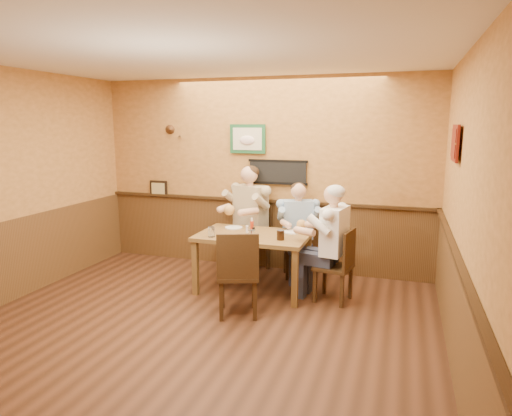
# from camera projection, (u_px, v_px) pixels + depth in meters

# --- Properties ---
(room) EXTENTS (5.02, 5.03, 2.81)m
(room) POSITION_uv_depth(u_px,v_px,m) (203.00, 171.00, 4.43)
(room) COLOR #351D10
(room) RESTS_ON ground
(dining_table) EXTENTS (1.40, 0.90, 0.75)m
(dining_table) POSITION_uv_depth(u_px,v_px,m) (254.00, 241.00, 5.84)
(dining_table) COLOR brown
(dining_table) RESTS_ON ground
(chair_back_left) EXTENTS (0.58, 0.58, 0.97)m
(chair_back_left) POSITION_uv_depth(u_px,v_px,m) (251.00, 238.00, 6.70)
(chair_back_left) COLOR #392512
(chair_back_left) RESTS_ON ground
(chair_back_right) EXTENTS (0.50, 0.50, 0.84)m
(chair_back_right) POSITION_uv_depth(u_px,v_px,m) (297.00, 247.00, 6.42)
(chair_back_right) COLOR #392512
(chair_back_right) RESTS_ON ground
(chair_right_end) EXTENTS (0.48, 0.48, 0.90)m
(chair_right_end) POSITION_uv_depth(u_px,v_px,m) (334.00, 265.00, 5.52)
(chair_right_end) COLOR #392512
(chair_right_end) RESTS_ON ground
(chair_near_side) EXTENTS (0.58, 0.58, 0.99)m
(chair_near_side) POSITION_uv_depth(u_px,v_px,m) (238.00, 272.00, 5.12)
(chair_near_side) COLOR #392512
(chair_near_side) RESTS_ON ground
(diner_tan_shirt) EXTENTS (0.82, 0.82, 1.39)m
(diner_tan_shirt) POSITION_uv_depth(u_px,v_px,m) (251.00, 224.00, 6.66)
(diner_tan_shirt) COLOR #C5B088
(diner_tan_shirt) RESTS_ON ground
(diner_blue_polo) EXTENTS (0.71, 0.71, 1.21)m
(diner_blue_polo) POSITION_uv_depth(u_px,v_px,m) (298.00, 235.00, 6.39)
(diner_blue_polo) COLOR #8CACD2
(diner_blue_polo) RESTS_ON ground
(diner_white_elder) EXTENTS (0.69, 0.69, 1.28)m
(diner_white_elder) POSITION_uv_depth(u_px,v_px,m) (334.00, 250.00, 5.49)
(diner_white_elder) COLOR white
(diner_white_elder) RESTS_ON ground
(water_glass_left) EXTENTS (0.10, 0.10, 0.13)m
(water_glass_left) POSITION_uv_depth(u_px,v_px,m) (211.00, 232.00, 5.67)
(water_glass_left) COLOR white
(water_glass_left) RESTS_ON dining_table
(water_glass_mid) EXTENTS (0.11, 0.11, 0.13)m
(water_glass_mid) POSITION_uv_depth(u_px,v_px,m) (252.00, 235.00, 5.48)
(water_glass_mid) COLOR white
(water_glass_mid) RESTS_ON dining_table
(cola_tumbler) EXTENTS (0.12, 0.12, 0.12)m
(cola_tumbler) POSITION_uv_depth(u_px,v_px,m) (281.00, 235.00, 5.52)
(cola_tumbler) COLOR black
(cola_tumbler) RESTS_ON dining_table
(hot_sauce_bottle) EXTENTS (0.05, 0.05, 0.18)m
(hot_sauce_bottle) POSITION_uv_depth(u_px,v_px,m) (252.00, 227.00, 5.83)
(hot_sauce_bottle) COLOR #B02D12
(hot_sauce_bottle) RESTS_ON dining_table
(salt_shaker) EXTENTS (0.04, 0.04, 0.09)m
(salt_shaker) POSITION_uv_depth(u_px,v_px,m) (247.00, 229.00, 5.88)
(salt_shaker) COLOR white
(salt_shaker) RESTS_ON dining_table
(pepper_shaker) EXTENTS (0.04, 0.04, 0.09)m
(pepper_shaker) POSITION_uv_depth(u_px,v_px,m) (254.00, 231.00, 5.80)
(pepper_shaker) COLOR black
(pepper_shaker) RESTS_ON dining_table
(plate_far_left) EXTENTS (0.25, 0.25, 0.02)m
(plate_far_left) POSITION_uv_depth(u_px,v_px,m) (234.00, 227.00, 6.15)
(plate_far_left) COLOR silver
(plate_far_left) RESTS_ON dining_table
(plate_far_right) EXTENTS (0.26, 0.26, 0.02)m
(plate_far_right) POSITION_uv_depth(u_px,v_px,m) (293.00, 232.00, 5.90)
(plate_far_right) COLOR white
(plate_far_right) RESTS_ON dining_table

